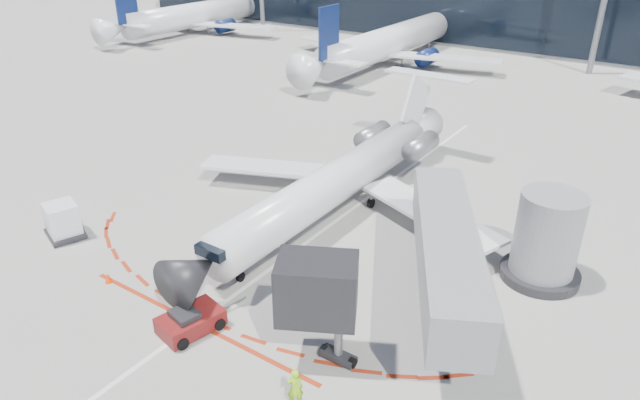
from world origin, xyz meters
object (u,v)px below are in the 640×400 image
Objects in this scene: regional_jet at (343,177)px; pushback_tug at (190,321)px; ramp_worker at (295,388)px; uld_container at (63,221)px.

regional_jet is 14.07m from pushback_tug.
regional_jet reaches higher than pushback_tug.
ramp_worker is 0.65× the size of uld_container.
pushback_tug is at bearing -50.33° from ramp_worker.
regional_jet is 5.90× the size of pushback_tug.
pushback_tug is 6.63m from ramp_worker.
uld_container is (-12.26, 1.84, 0.52)m from pushback_tug.
regional_jet is at bearing 105.47° from pushback_tug.
pushback_tug is (0.73, -13.95, -1.73)m from regional_jet.
uld_container reaches higher than pushback_tug.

